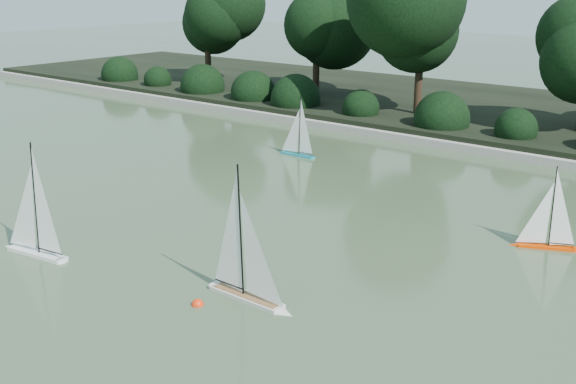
{
  "coord_description": "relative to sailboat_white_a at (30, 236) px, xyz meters",
  "views": [
    {
      "loc": [
        6.2,
        -5.58,
        3.8
      ],
      "look_at": [
        -0.28,
        2.29,
        0.7
      ],
      "focal_mm": 45.0,
      "sensor_mm": 36.0,
      "label": 1
    }
  ],
  "objects": [
    {
      "name": "ground",
      "position": [
        2.63,
        0.54,
        -0.27
      ],
      "size": [
        80.0,
        80.0,
        0.0
      ],
      "primitive_type": "plane",
      "color": "#37492C",
      "rests_on": "ground"
    },
    {
      "name": "pond_coping",
      "position": [
        2.63,
        9.54,
        -0.18
      ],
      "size": [
        40.0,
        0.35,
        0.18
      ],
      "primitive_type": "cube",
      "color": "gray",
      "rests_on": "ground"
    },
    {
      "name": "far_bank",
      "position": [
        2.63,
        13.54,
        -0.12
      ],
      "size": [
        40.0,
        8.0,
        0.3
      ],
      "primitive_type": "cube",
      "color": "black",
      "rests_on": "ground"
    },
    {
      "name": "shrub_hedge",
      "position": [
        2.63,
        10.44,
        0.18
      ],
      "size": [
        29.1,
        1.1,
        1.1
      ],
      "color": "black",
      "rests_on": "ground"
    },
    {
      "name": "sailboat_white_a",
      "position": [
        0.0,
        0.0,
        0.0
      ],
      "size": [
        1.27,
        0.37,
        1.73
      ],
      "color": "silver",
      "rests_on": "ground"
    },
    {
      "name": "sailboat_white_b",
      "position": [
        3.45,
        0.83,
        0.01
      ],
      "size": [
        1.32,
        0.22,
        1.81
      ],
      "color": "beige",
      "rests_on": "ground"
    },
    {
      "name": "sailboat_orange",
      "position": [
        5.46,
        4.8,
        -0.07
      ],
      "size": [
        0.91,
        0.51,
        1.3
      ],
      "color": "#F93C00",
      "rests_on": "ground"
    },
    {
      "name": "sailboat_teal",
      "position": [
        -0.75,
        6.84,
        -0.06
      ],
      "size": [
        1.0,
        0.17,
        1.37
      ],
      "color": "teal",
      "rests_on": "ground"
    },
    {
      "name": "race_buoy",
      "position": [
        3.0,
        0.34,
        -0.27
      ],
      "size": [
        0.15,
        0.15,
        0.15
      ],
      "primitive_type": "sphere",
      "color": "red",
      "rests_on": "ground"
    }
  ]
}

